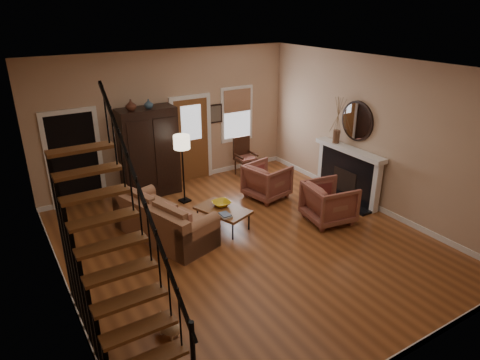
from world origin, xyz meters
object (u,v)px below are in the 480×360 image
armoire (149,152)px  armchair_right (267,181)px  sofa (165,218)px  side_chair (246,157)px  floor_lamp (183,169)px  armchair_left (329,202)px  coffee_table (223,218)px

armoire → armchair_right: bearing=-35.8°
armchair_right → sofa: bearing=88.1°
armchair_right → side_chair: bearing=-23.9°
armoire → floor_lamp: 0.98m
sofa → armchair_right: (2.77, 0.48, 0.01)m
armchair_left → floor_lamp: (-2.18, 2.46, 0.37)m
coffee_table → floor_lamp: size_ratio=0.69×
side_chair → armchair_right: bearing=-102.2°
armchair_left → armchair_right: armchair_left is taller
sofa → side_chair: bearing=14.9°
armchair_left → coffee_table: bearing=74.9°
armoire → coffee_table: bearing=-75.2°
armchair_right → floor_lamp: (-1.77, 0.80, 0.39)m
sofa → armchair_right: armchair_right is taller
coffee_table → armchair_left: bearing=-24.1°
sofa → armchair_right: 2.81m
coffee_table → armchair_left: 2.24m
sofa → floor_lamp: 1.67m
sofa → armchair_left: (3.19, -1.18, 0.03)m
floor_lamp → side_chair: floor_lamp is taller
sofa → coffee_table: sofa is taller
armoire → armchair_left: armoire is taller
side_chair → sofa: bearing=-148.3°
armoire → floor_lamp: bearing=-59.9°
armchair_left → floor_lamp: bearing=50.7°
armoire → side_chair: size_ratio=2.06×
armoire → floor_lamp: (0.48, -0.82, -0.25)m
armchair_right → floor_lamp: size_ratio=0.57×
armchair_left → armchair_right: 1.71m
armoire → sofa: armoire is taller
sofa → armoire: bearing=59.2°
sofa → coffee_table: 1.20m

